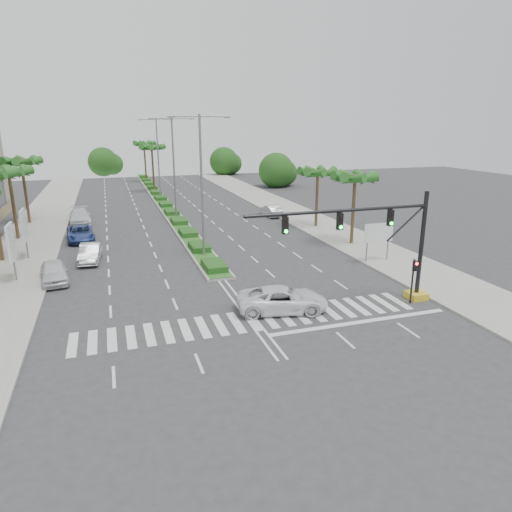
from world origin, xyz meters
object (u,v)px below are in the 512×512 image
Objects in this scene: car_parked_a at (54,272)px; car_parked_c at (80,234)px; car_right at (271,211)px; car_parked_d at (80,216)px; car_parked_b at (90,253)px; car_crossing at (283,299)px.

car_parked_c is at bearing 76.43° from car_parked_a.
car_parked_a is 12.55m from car_parked_c.
car_parked_d is at bearing -11.38° from car_right.
car_parked_b is (2.42, 4.68, -0.03)m from car_parked_a.
car_parked_a is 1.00× the size of car_parked_b.
car_parked_d is at bearing 100.08° from car_parked_b.
car_right is (23.60, 18.40, -0.07)m from car_parked_a.
car_parked_a is at bearing -101.47° from car_parked_c.
car_parked_c is 26.07m from car_crossing.
car_parked_a is at bearing -96.72° from car_parked_d.
car_crossing is at bearing 67.53° from car_right.
car_parked_b is at bearing 50.13° from car_crossing.
car_parked_b is 7.88m from car_parked_c.
car_parked_c is at bearing 102.84° from car_parked_b.
car_right is (21.18, 13.72, -0.04)m from car_parked_b.
car_crossing reaches higher than car_right.
car_crossing is at bearing -71.78° from car_parked_d.
car_parked_c reaches higher than car_right.
car_parked_d is 22.88m from car_right.
car_crossing is (14.01, -10.30, 0.00)m from car_parked_a.
car_parked_d reaches higher than car_parked_b.
car_parked_d reaches higher than car_parked_a.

